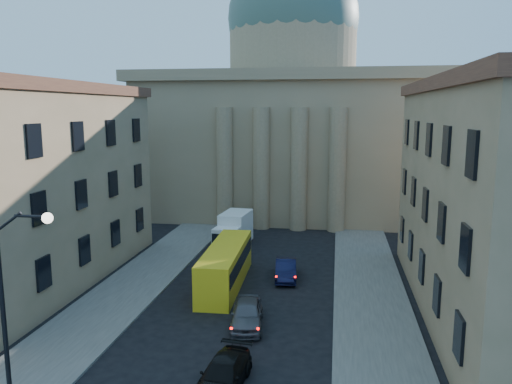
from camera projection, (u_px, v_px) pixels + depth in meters
The scene contains 10 objects.
sidewalk_left at pixel (99, 315), 31.22m from camera, with size 5.00×60.00×0.15m, color #56534F.
sidewalk_right at pixel (377, 335), 28.52m from camera, with size 5.00×60.00×0.15m, color #56534F.
church at pixel (292, 116), 64.40m from camera, with size 68.02×28.76×36.60m.
building_left at pixel (8, 186), 35.26m from camera, with size 11.60×26.60×14.70m.
street_lamp at pixel (13, 296), 20.38m from camera, with size 2.62×0.44×8.83m.
car_right_mid at pixel (223, 375), 23.07m from camera, with size 1.90×4.68×1.36m, color black.
car_right_far at pixel (247, 314), 29.69m from camera, with size 1.86×4.62×1.58m, color #4D4D52.
car_right_distant at pixel (286, 269), 38.02m from camera, with size 1.55×4.45×1.46m, color black.
city_bus at pixel (226, 264), 36.51m from camera, with size 2.75×10.44×2.92m.
box_truck at pixel (233, 232), 46.60m from camera, with size 2.82×5.98×3.18m.
Camera 1 is at (5.97, -9.55, 12.84)m, focal length 35.00 mm.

